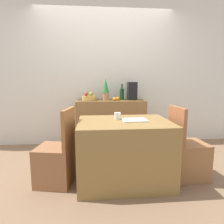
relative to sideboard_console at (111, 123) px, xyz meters
name	(u,v)px	position (x,y,z in m)	size (l,w,h in m)	color
ground_plane	(110,168)	(-0.09, -0.92, -0.44)	(6.40, 6.40, 0.02)	#806349
room_wall_rear	(105,73)	(-0.09, 0.26, 0.92)	(6.40, 0.06, 2.70)	silver
sideboard_console	(111,123)	(0.00, 0.00, 0.00)	(1.23, 0.42, 0.85)	olive
table_runner	(111,100)	(0.00, 0.00, 0.43)	(1.16, 0.32, 0.01)	brown
fruit_bowl	(89,98)	(-0.39, 0.00, 0.47)	(0.26, 0.26, 0.08)	gold
apple_right	(91,94)	(-0.34, 0.05, 0.54)	(0.06, 0.06, 0.06)	olive
apple_rear	(91,94)	(-0.36, -0.02, 0.54)	(0.06, 0.06, 0.06)	#94A42F
apple_front	(86,94)	(-0.43, -0.06, 0.55)	(0.07, 0.07, 0.07)	#A7342F
apple_left	(86,93)	(-0.43, 0.05, 0.55)	(0.07, 0.07, 0.07)	#93A03C
wine_bottle	(122,94)	(0.20, 0.00, 0.54)	(0.07, 0.07, 0.29)	#133B1F
coffee_maker	(132,91)	(0.39, 0.00, 0.59)	(0.16, 0.18, 0.33)	black
potted_plant	(105,89)	(-0.09, 0.00, 0.63)	(0.12, 0.12, 0.39)	#B17C57
orange_loose_mid	(118,99)	(0.12, -0.07, 0.46)	(0.06, 0.06, 0.06)	orange
orange_loose_near_bowl	(114,99)	(0.05, -0.12, 0.46)	(0.06, 0.06, 0.06)	orange
dining_table	(124,151)	(0.05, -1.30, -0.06)	(1.08, 0.82, 0.74)	olive
open_book	(135,120)	(0.17, -1.31, 0.32)	(0.28, 0.21, 0.02)	white
coffee_cup	(117,116)	(-0.02, -1.20, 0.36)	(0.08, 0.08, 0.09)	silver
chair_near_window	(56,162)	(-0.76, -1.30, -0.16)	(0.47, 0.47, 0.90)	#915E3D
chair_by_corner	(187,157)	(0.85, -1.30, -0.16)	(0.43, 0.43, 0.90)	#95633C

